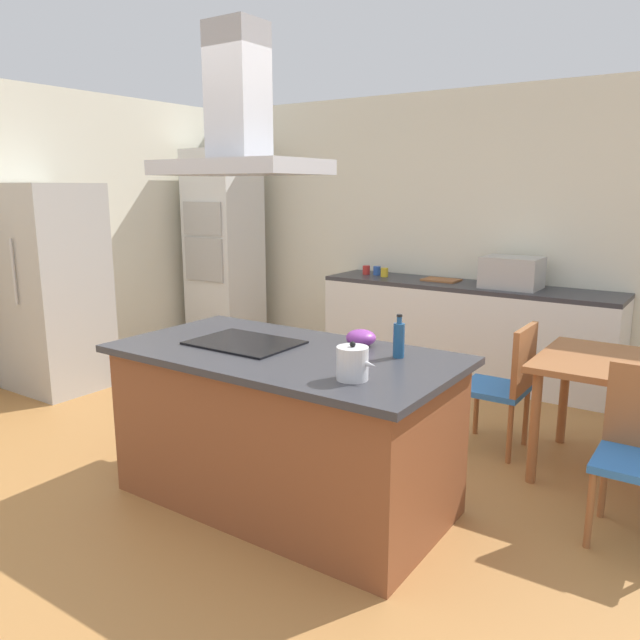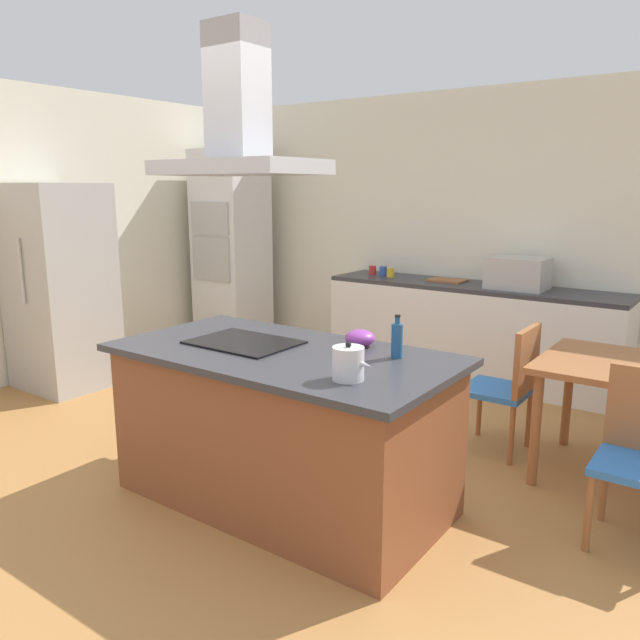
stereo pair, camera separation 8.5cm
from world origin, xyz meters
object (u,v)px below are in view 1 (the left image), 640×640
cutting_board (441,280)px  chair_at_left_end (507,380)px  refrigerator (53,288)px  range_hood (239,127)px  wall_oven_stack (224,248)px  countertop_microwave (512,272)px  tea_kettle (353,363)px  olive_oil_bottle (399,339)px  coffee_mug_red (366,270)px  cooktop (244,343)px  mixing_bowl (361,338)px  coffee_mug_yellow (384,272)px  coffee_mug_blue (377,271)px

cutting_board → chair_at_left_end: cutting_board is taller
refrigerator → range_hood: size_ratio=2.02×
wall_oven_stack → refrigerator: 2.13m
countertop_microwave → refrigerator: 4.09m
tea_kettle → refrigerator: size_ratio=0.11×
tea_kettle → range_hood: size_ratio=0.23×
countertop_microwave → chair_at_left_end: size_ratio=0.56×
cutting_board → refrigerator: 3.58m
olive_oil_bottle → wall_oven_stack: (-3.49, 2.41, 0.10)m
wall_oven_stack → coffee_mug_red: bearing=8.9°
countertop_microwave → coffee_mug_red: countertop_microwave is taller
tea_kettle → cutting_board: (-0.92, 3.16, -0.07)m
range_hood → countertop_microwave: bearing=77.5°
cooktop → cutting_board: (-0.05, 2.93, 0.00)m
wall_oven_stack → range_hood: (2.62, -2.65, 1.00)m
range_hood → mixing_bowl: bearing=30.2°
chair_at_left_end → countertop_microwave: bearing=107.4°
coffee_mug_red → refrigerator: bearing=-127.2°
countertop_microwave → refrigerator: refrigerator is taller
mixing_bowl → cutting_board: mixing_bowl is taller
coffee_mug_red → range_hood: bearing=-73.2°
countertop_microwave → coffee_mug_red: (-1.52, 0.04, -0.09)m
cutting_board → refrigerator: (-2.64, -2.41, 0.00)m
countertop_microwave → range_hood: size_ratio=0.56×
coffee_mug_red → cutting_board: 0.83m
olive_oil_bottle → coffee_mug_yellow: bearing=119.9°
tea_kettle → range_hood: 1.44m
tea_kettle → wall_oven_stack: 4.52m
olive_oil_bottle → wall_oven_stack: bearing=145.4°
cooktop → tea_kettle: (0.87, -0.23, 0.07)m
tea_kettle → olive_oil_bottle: olive_oil_bottle is taller
countertop_microwave → cutting_board: bearing=175.9°
range_hood → coffee_mug_yellow: bearing=102.5°
mixing_bowl → countertop_microwave: bearing=88.6°
countertop_microwave → coffee_mug_blue: bearing=177.7°
coffee_mug_yellow → wall_oven_stack: size_ratio=0.04×
wall_oven_stack → chair_at_left_end: bearing=-18.4°
chair_at_left_end → coffee_mug_red: bearing=142.7°
cutting_board → wall_oven_stack: size_ratio=0.15×
mixing_bowl → chair_at_left_end: bearing=64.0°
chair_at_left_end → coffee_mug_blue: bearing=140.7°
olive_oil_bottle → mixing_bowl: (-0.29, 0.10, -0.05)m
chair_at_left_end → mixing_bowl: bearing=-116.0°
coffee_mug_blue → cutting_board: (0.71, -0.01, -0.04)m
coffee_mug_blue → wall_oven_stack: wall_oven_stack is taller
coffee_mug_blue → range_hood: 3.25m
coffee_mug_red → mixing_bowl: bearing=-60.5°
countertop_microwave → wall_oven_stack: 3.27m
olive_oil_bottle → chair_at_left_end: size_ratio=0.26×
coffee_mug_red → cutting_board: size_ratio=0.26×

